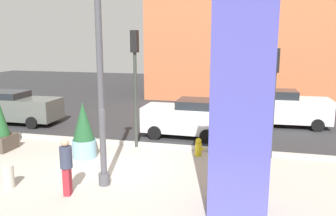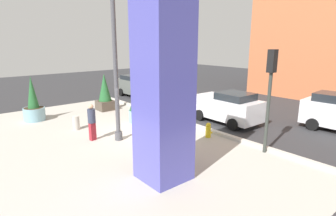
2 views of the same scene
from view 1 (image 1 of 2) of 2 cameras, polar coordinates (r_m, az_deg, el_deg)
ground_plane at (r=16.32m, az=-3.41°, el=-5.30°), size 60.00×60.00×0.00m
plaza_pavement at (r=11.09m, az=-12.86°, el=-13.78°), size 18.00×10.00×0.02m
curb_strip at (r=15.49m, az=-4.38°, el=-5.91°), size 18.00×0.24×0.16m
lamp_post at (r=10.85m, az=-10.95°, el=5.24°), size 0.44×0.44×7.26m
art_pillar_blue at (r=9.25m, az=11.97°, el=1.26°), size 1.51×1.51×6.15m
potted_plant_near_right at (r=14.15m, az=-13.57°, el=-3.76°), size 0.94×0.94×2.24m
fire_hydrant at (r=14.15m, az=4.98°, el=-6.36°), size 0.36×0.26×0.75m
concrete_bollard at (r=12.30m, az=-24.55°, el=-10.11°), size 0.36×0.36×0.75m
traffic_light_far_side at (r=13.92m, az=16.88°, el=3.55°), size 0.28×0.42×4.28m
traffic_light_corner at (r=14.77m, az=-5.38°, el=6.14°), size 0.28×0.42×4.97m
car_curb_west at (r=16.82m, az=2.93°, el=-1.56°), size 4.00×2.11×1.82m
car_passing_lane at (r=21.12m, az=-23.31°, el=0.13°), size 4.59×2.14×1.77m
car_curb_east at (r=19.78m, az=19.05°, el=-0.06°), size 4.15×2.07×1.95m
pedestrian_crossing at (r=10.93m, az=-16.21°, el=-8.74°), size 0.42×0.42×1.76m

